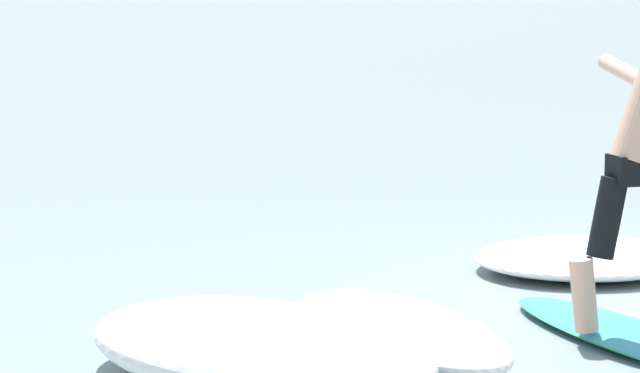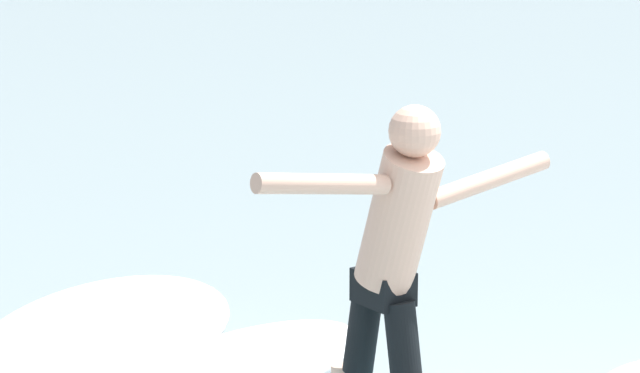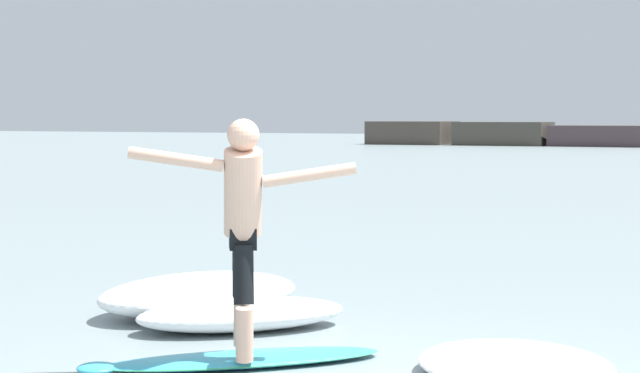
% 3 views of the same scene
% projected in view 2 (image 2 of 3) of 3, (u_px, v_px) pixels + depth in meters
% --- Properties ---
extents(surfer, '(1.47, 0.97, 1.77)m').
position_uv_depth(surfer, '(396.00, 256.00, 6.93)').
color(surfer, '#D8A78D').
rests_on(surfer, surfboard).
extents(wave_foam_at_nose, '(2.06, 2.40, 0.37)m').
position_uv_depth(wave_foam_at_nose, '(104.00, 334.00, 8.70)').
color(wave_foam_at_nose, white).
rests_on(wave_foam_at_nose, ground).
extents(wave_foam_beside, '(1.90, 1.87, 0.28)m').
position_uv_depth(wave_foam_beside, '(237.00, 370.00, 8.28)').
color(wave_foam_beside, white).
rests_on(wave_foam_beside, ground).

